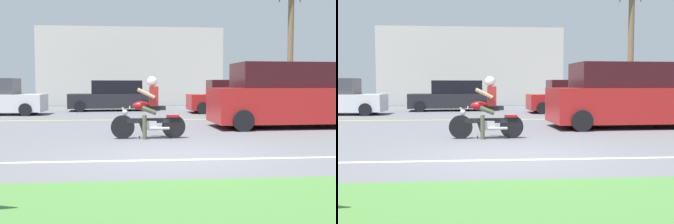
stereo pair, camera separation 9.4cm
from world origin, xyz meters
The scene contains 8 objects.
ground centered at (0.00, 3.00, -0.02)m, with size 56.00×30.00×0.04m, color slate.
lane_line_near centered at (0.00, -0.44, 0.00)m, with size 50.40×0.12×0.01m, color silver.
lane_line_far centered at (0.00, 7.98, 0.00)m, with size 50.40×0.12×0.01m, color yellow.
motorcyclist centered at (-0.45, 2.53, 0.67)m, with size 1.91×0.62×1.60m.
suv_nearby centered at (4.09, 4.85, 1.00)m, with size 4.99×2.33×2.07m.
parked_car_1 centered at (-1.84, 13.60, 0.74)m, with size 4.56×2.14×1.59m.
parked_car_2 centered at (3.80, 11.55, 0.74)m, with size 3.75×1.91×1.60m.
building_far centered at (-0.88, 21.00, 2.59)m, with size 12.39×4.00×5.19m, color beige.
Camera 1 is at (-0.91, -7.65, 1.39)m, focal length 42.70 mm.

